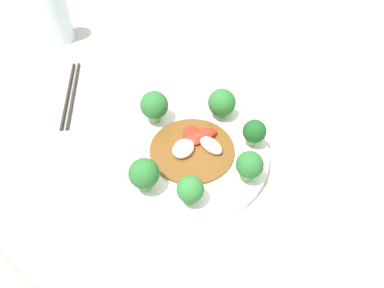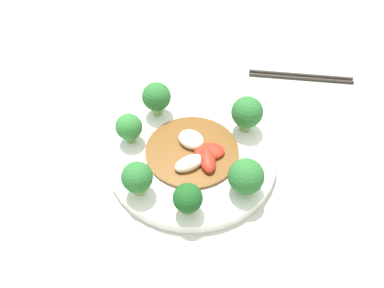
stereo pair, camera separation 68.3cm
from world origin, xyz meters
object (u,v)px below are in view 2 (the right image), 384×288
object	(u,v)px
broccoli_west	(247,113)
broccoli_north	(246,177)
broccoli_south	(156,97)
broccoli_southeast	(129,127)
broccoli_northeast	(188,199)
broccoli_east	(137,178)
plate	(192,155)
stirfry_center	(195,151)
chopsticks	(301,77)

from	to	relation	value
broccoli_west	broccoli_north	world-z (taller)	broccoli_west
broccoli_south	broccoli_southeast	bearing A→B (deg)	19.61
broccoli_west	broccoli_northeast	bearing A→B (deg)	20.63
broccoli_east	broccoli_south	bearing A→B (deg)	-134.46
plate	stirfry_center	xyz separation A→B (m)	(-0.00, 0.01, 0.02)
broccoli_northeast	broccoli_southeast	bearing A→B (deg)	-93.60
stirfry_center	chopsticks	bearing A→B (deg)	-173.44
broccoli_south	broccoli_east	size ratio (longest dim) A/B	1.09
broccoli_west	broccoli_north	bearing A→B (deg)	45.29
broccoli_south	chopsticks	distance (m)	0.33
broccoli_southeast	broccoli_north	bearing A→B (deg)	112.18
plate	broccoli_southeast	bearing A→B (deg)	-52.56
plate	stirfry_center	bearing A→B (deg)	95.66
broccoli_northeast	stirfry_center	bearing A→B (deg)	-134.20
broccoli_south	broccoli_north	world-z (taller)	broccoli_south
broccoli_southeast	broccoli_south	bearing A→B (deg)	-160.39
plate	broccoli_southeast	size ratio (longest dim) A/B	5.12
plate	broccoli_north	xyz separation A→B (m)	(-0.01, 0.11, 0.04)
broccoli_east	broccoli_north	bearing A→B (deg)	142.64
broccoli_east	plate	bearing A→B (deg)	-173.63
broccoli_west	broccoli_east	xyz separation A→B (m)	(0.22, -0.00, -0.00)
broccoli_north	stirfry_center	distance (m)	0.11
broccoli_southeast	broccoli_east	world-z (taller)	broccoli_east
plate	broccoli_northeast	bearing A→B (deg)	48.25
broccoli_northeast	chopsticks	distance (m)	0.42
broccoli_north	chopsticks	world-z (taller)	broccoli_north
broccoli_northeast	chopsticks	xyz separation A→B (m)	(-0.40, -0.12, -0.05)
broccoli_east	stirfry_center	xyz separation A→B (m)	(-0.12, -0.01, -0.03)
broccoli_north	stirfry_center	world-z (taller)	broccoli_north
broccoli_east	chopsticks	distance (m)	0.45
broccoli_south	broccoli_north	size ratio (longest dim) A/B	1.07
broccoli_west	broccoli_east	bearing A→B (deg)	-1.10
broccoli_southeast	plate	bearing A→B (deg)	127.44
broccoli_southeast	broccoli_west	bearing A→B (deg)	149.17
plate	broccoli_east	xyz separation A→B (m)	(0.12, 0.01, 0.05)
broccoli_north	broccoli_southeast	bearing A→B (deg)	-67.82
broccoli_north	broccoli_east	world-z (taller)	same
plate	chopsticks	size ratio (longest dim) A/B	1.70
broccoli_southeast	broccoli_north	world-z (taller)	broccoli_north
broccoli_northeast	broccoli_north	xyz separation A→B (m)	(-0.09, 0.02, 0.00)
plate	chopsticks	distance (m)	0.33
plate	broccoli_south	bearing A→B (deg)	-94.85
broccoli_southeast	broccoli_east	distance (m)	0.11
broccoli_northeast	stirfry_center	size ratio (longest dim) A/B	0.35
stirfry_center	broccoli_south	bearing A→B (deg)	-94.29
broccoli_west	chopsticks	bearing A→B (deg)	-167.48
stirfry_center	chopsticks	size ratio (longest dim) A/B	0.93
broccoli_east	stirfry_center	bearing A→B (deg)	-176.85
plate	broccoli_north	bearing A→B (deg)	97.33
stirfry_center	broccoli_southeast	bearing A→B (deg)	-54.26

